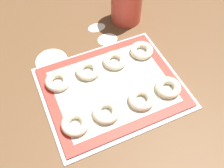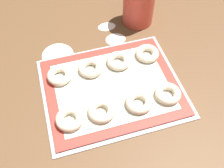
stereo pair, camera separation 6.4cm
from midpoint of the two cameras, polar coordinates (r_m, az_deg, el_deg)
ground_plane at (r=0.84m, az=2.62°, el=0.05°), size 2.80×2.80×0.00m
baking_tray at (r=0.82m, az=2.23°, el=-0.90°), size 0.43×0.35×0.01m
baking_mat at (r=0.82m, az=2.25°, el=-0.68°), size 0.41×0.33×0.00m
bagel_front_far_left at (r=0.74m, az=-6.81°, el=-7.72°), size 0.08×0.08×0.02m
bagel_front_mid_left at (r=0.75m, az=0.14°, el=-6.03°), size 0.08×0.08×0.02m
bagel_front_mid_right at (r=0.77m, az=8.23°, el=-4.12°), size 0.08×0.08×0.02m
bagel_front_far_right at (r=0.81m, az=14.31°, el=-2.19°), size 0.08×0.08×0.02m
bagel_back_far_left at (r=0.83m, az=-9.21°, el=1.73°), size 0.08×0.08×0.02m
bagel_back_mid_left at (r=0.84m, az=-2.53°, el=3.41°), size 0.08×0.08×0.02m
bagel_back_mid_right at (r=0.87m, az=3.56°, el=4.94°), size 0.08×0.08×0.02m
bagel_back_far_right at (r=0.90m, az=9.72°, el=6.45°), size 0.08×0.08×0.02m
flour_canister at (r=1.00m, az=7.83°, el=17.42°), size 0.12×0.12×0.18m
flour_patch_near at (r=0.92m, az=-9.80°, el=6.16°), size 0.11×0.12×0.00m
flour_patch_far at (r=0.97m, az=2.71°, el=9.68°), size 0.07×0.06×0.00m
flour_patch_side at (r=1.02m, az=0.70°, el=12.37°), size 0.07×0.05×0.00m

